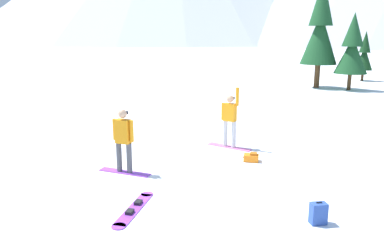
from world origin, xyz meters
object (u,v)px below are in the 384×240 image
backpack_orange (251,157)px  pine_tree_slender (320,28)px  snowboarder_foreground (123,140)px  pine_tree_short (364,54)px  loose_snowboard_near_right (134,209)px  snowboarder_midground (230,119)px  backpack_blue (318,213)px  pine_tree_broad (352,48)px

backpack_orange → pine_tree_slender: size_ratio=0.07×
snowboarder_foreground → backpack_orange: (3.17, 2.02, -0.83)m
pine_tree_short → backpack_orange: bearing=-103.4°
loose_snowboard_near_right → backpack_orange: (1.92, 4.00, 0.09)m
snowboarder_midground → pine_tree_slender: pine_tree_slender is taller
pine_tree_short → snowboarder_midground: bearing=-106.4°
snowboarder_midground → backpack_orange: bearing=-52.6°
snowboarder_foreground → pine_tree_short: size_ratio=0.44×
backpack_blue → pine_tree_broad: 20.85m
snowboarder_foreground → snowboarder_midground: (2.23, 3.24, 0.03)m
snowboarder_midground → snowboarder_foreground: bearing=-124.6°
loose_snowboard_near_right → backpack_blue: 3.83m
pine_tree_broad → pine_tree_slender: 2.57m
backpack_blue → pine_tree_short: (3.68, 26.73, 1.98)m
snowboarder_midground → loose_snowboard_near_right: 5.40m
snowboarder_foreground → backpack_blue: snowboarder_foreground is taller
backpack_orange → pine_tree_slender: pine_tree_slender is taller
snowboarder_midground → pine_tree_short: pine_tree_short is taller
snowboarder_midground → backpack_blue: (2.80, -4.69, -0.76)m
pine_tree_short → snowboarder_foreground: bearing=-109.0°
pine_tree_broad → pine_tree_short: 6.38m
pine_tree_short → pine_tree_broad: bearing=-103.8°
backpack_orange → snowboarder_foreground: bearing=-147.6°
snowboarder_foreground → backpack_blue: (5.04, -1.45, -0.73)m
snowboarder_foreground → pine_tree_slender: 20.66m
loose_snowboard_near_right → pine_tree_broad: (5.96, 21.10, 2.80)m
backpack_orange → pine_tree_broad: (4.04, 17.10, 2.70)m
snowboarder_midground → pine_tree_short: 23.00m
backpack_blue → backpack_orange: bearing=118.3°
loose_snowboard_near_right → backpack_orange: 4.44m
backpack_orange → pine_tree_broad: size_ratio=0.10×
pine_tree_broad → backpack_orange: bearing=-103.3°
snowboarder_foreground → snowboarder_midground: 3.94m
snowboarder_midground → backpack_orange: 1.76m
snowboarder_midground → loose_snowboard_near_right: snowboarder_midground is taller
pine_tree_broad → pine_tree_short: (1.51, 6.16, -0.63)m
backpack_blue → pine_tree_slender: bearing=89.8°
snowboarder_midground → pine_tree_short: bearing=73.6°
pine_tree_slender → snowboarder_midground: bearing=-99.8°
pine_tree_broad → pine_tree_slender: (-2.11, 0.65, 1.31)m
snowboarder_foreground → backpack_blue: 5.29m
backpack_orange → loose_snowboard_near_right: bearing=-115.7°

